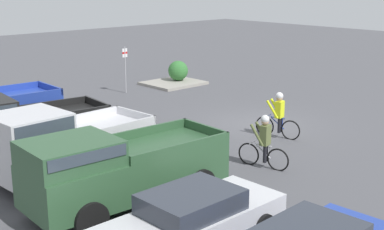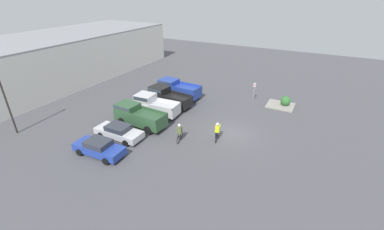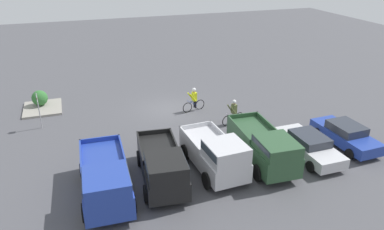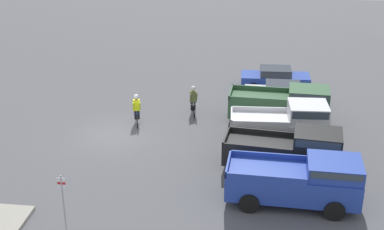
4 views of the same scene
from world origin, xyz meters
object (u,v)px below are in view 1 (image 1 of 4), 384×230
at_px(pickup_truck_2, 14,126).
at_px(shrub, 178,71).
at_px(fire_lane_sign, 125,65).
at_px(pickup_truck_1, 62,143).
at_px(pickup_truck_0, 117,168).
at_px(cyclist_0, 279,114).
at_px(sedan_1, 191,219).
at_px(cyclist_1, 264,141).

relative_size(pickup_truck_2, shrub, 4.84).
bearing_deg(fire_lane_sign, pickup_truck_1, 135.39).
xyz_separation_m(pickup_truck_0, pickup_truck_1, (2.76, -0.00, 0.04)).
xyz_separation_m(pickup_truck_2, cyclist_0, (-4.46, -8.26, -0.19)).
height_order(pickup_truck_2, cyclist_0, pickup_truck_2).
relative_size(pickup_truck_0, pickup_truck_1, 1.12).
bearing_deg(sedan_1, cyclist_1, -66.72).
bearing_deg(cyclist_1, pickup_truck_0, 83.57).
distance_m(pickup_truck_1, fire_lane_sign, 12.27).
bearing_deg(fire_lane_sign, shrub, -87.62).
xyz_separation_m(cyclist_0, cyclist_1, (-1.75, 2.95, -0.02)).
height_order(cyclist_1, fire_lane_sign, fire_lane_sign).
bearing_deg(shrub, cyclist_1, 149.53).
height_order(pickup_truck_0, pickup_truck_2, pickup_truck_0).
relative_size(pickup_truck_1, pickup_truck_2, 0.90).
xyz_separation_m(pickup_truck_0, pickup_truck_2, (5.63, 0.13, -0.02)).
xyz_separation_m(pickup_truck_2, fire_lane_sign, (5.87, -8.75, 0.37)).
bearing_deg(cyclist_1, cyclist_0, -59.26).
relative_size(pickup_truck_0, cyclist_0, 3.09).
xyz_separation_m(sedan_1, cyclist_1, (2.23, -5.19, 0.21)).
bearing_deg(pickup_truck_1, fire_lane_sign, -44.61).
bearing_deg(fire_lane_sign, pickup_truck_0, 143.14).
relative_size(fire_lane_sign, shrub, 2.15).
distance_m(fire_lane_sign, shrub, 3.84).
distance_m(pickup_truck_2, shrub, 13.89).
xyz_separation_m(fire_lane_sign, shrub, (0.16, -3.76, -0.75)).
bearing_deg(cyclist_0, shrub, -22.08).
relative_size(sedan_1, pickup_truck_0, 0.84).
relative_size(pickup_truck_0, pickup_truck_2, 1.01).
xyz_separation_m(sedan_1, pickup_truck_0, (2.82, -0.01, 0.44)).
relative_size(pickup_truck_1, shrub, 4.38).
distance_m(cyclist_0, shrub, 11.31).
xyz_separation_m(pickup_truck_1, pickup_truck_2, (2.87, 0.13, -0.06)).
distance_m(pickup_truck_2, fire_lane_sign, 10.54).
height_order(pickup_truck_1, pickup_truck_2, pickup_truck_1).
height_order(cyclist_0, fire_lane_sign, fire_lane_sign).
bearing_deg(pickup_truck_2, fire_lane_sign, -56.16).
distance_m(pickup_truck_2, cyclist_0, 9.39).
relative_size(cyclist_0, cyclist_1, 1.02).
bearing_deg(pickup_truck_2, pickup_truck_0, -178.67).
bearing_deg(cyclist_0, fire_lane_sign, -2.73).
bearing_deg(pickup_truck_1, pickup_truck_0, 179.93).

